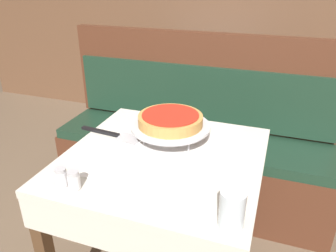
{
  "coord_description": "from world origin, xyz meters",
  "views": [
    {
      "loc": [
        0.39,
        -1.05,
        1.43
      ],
      "look_at": [
        -0.01,
        0.08,
        0.86
      ],
      "focal_mm": 35.0,
      "sensor_mm": 36.0,
      "label": 1
    }
  ],
  "objects_px": {
    "deep_dish_pizza": "(170,120)",
    "pizza_server": "(112,134)",
    "dining_table_front": "(163,177)",
    "booth_bench": "(192,154)",
    "condiment_caddy": "(201,52)",
    "pizza_pan_stand": "(170,127)",
    "water_glass_near": "(232,209)",
    "pepper_shaker": "(74,180)",
    "dining_table_rear": "(203,73)",
    "salt_shaker": "(61,177)"
  },
  "relations": [
    {
      "from": "water_glass_near",
      "to": "booth_bench",
      "type": "bearing_deg",
      "value": 110.58
    },
    {
      "from": "salt_shaker",
      "to": "deep_dish_pizza",
      "type": "bearing_deg",
      "value": 59.36
    },
    {
      "from": "pizza_server",
      "to": "condiment_caddy",
      "type": "xyz_separation_m",
      "value": [
        0.01,
        1.54,
        0.04
      ]
    },
    {
      "from": "pizza_server",
      "to": "water_glass_near",
      "type": "bearing_deg",
      "value": -33.14
    },
    {
      "from": "dining_table_front",
      "to": "pepper_shaker",
      "type": "xyz_separation_m",
      "value": [
        -0.2,
        -0.31,
        0.14
      ]
    },
    {
      "from": "dining_table_front",
      "to": "pizza_pan_stand",
      "type": "xyz_separation_m",
      "value": [
        -0.01,
        0.11,
        0.18
      ]
    },
    {
      "from": "dining_table_rear",
      "to": "pizza_server",
      "type": "bearing_deg",
      "value": -92.31
    },
    {
      "from": "booth_bench",
      "to": "deep_dish_pizza",
      "type": "relative_size",
      "value": 6.55
    },
    {
      "from": "dining_table_rear",
      "to": "pizza_pan_stand",
      "type": "height_order",
      "value": "pizza_pan_stand"
    },
    {
      "from": "booth_bench",
      "to": "pizza_pan_stand",
      "type": "height_order",
      "value": "booth_bench"
    },
    {
      "from": "pizza_server",
      "to": "salt_shaker",
      "type": "bearing_deg",
      "value": -87.12
    },
    {
      "from": "booth_bench",
      "to": "condiment_caddy",
      "type": "bearing_deg",
      "value": 101.68
    },
    {
      "from": "deep_dish_pizza",
      "to": "salt_shaker",
      "type": "distance_m",
      "value": 0.49
    },
    {
      "from": "dining_table_rear",
      "to": "salt_shaker",
      "type": "relative_size",
      "value": 11.62
    },
    {
      "from": "condiment_caddy",
      "to": "pizza_pan_stand",
      "type": "bearing_deg",
      "value": -80.58
    },
    {
      "from": "water_glass_near",
      "to": "pizza_server",
      "type": "bearing_deg",
      "value": 146.86
    },
    {
      "from": "dining_table_front",
      "to": "pizza_server",
      "type": "bearing_deg",
      "value": 162.78
    },
    {
      "from": "pizza_pan_stand",
      "to": "salt_shaker",
      "type": "distance_m",
      "value": 0.48
    },
    {
      "from": "pizza_pan_stand",
      "to": "condiment_caddy",
      "type": "distance_m",
      "value": 1.54
    },
    {
      "from": "pepper_shaker",
      "to": "condiment_caddy",
      "type": "xyz_separation_m",
      "value": [
        -0.06,
        1.93,
        0.01
      ]
    },
    {
      "from": "dining_table_rear",
      "to": "dining_table_front",
      "type": "bearing_deg",
      "value": -81.99
    },
    {
      "from": "dining_table_rear",
      "to": "booth_bench",
      "type": "relative_size",
      "value": 0.45
    },
    {
      "from": "pizza_server",
      "to": "pepper_shaker",
      "type": "xyz_separation_m",
      "value": [
        0.07,
        -0.39,
        0.03
      ]
    },
    {
      "from": "dining_table_front",
      "to": "salt_shaker",
      "type": "distance_m",
      "value": 0.42
    },
    {
      "from": "booth_bench",
      "to": "water_glass_near",
      "type": "distance_m",
      "value": 1.24
    },
    {
      "from": "dining_table_rear",
      "to": "deep_dish_pizza",
      "type": "xyz_separation_m",
      "value": [
        0.21,
        -1.42,
        0.21
      ]
    },
    {
      "from": "pizza_pan_stand",
      "to": "pepper_shaker",
      "type": "bearing_deg",
      "value": -115.33
    },
    {
      "from": "dining_table_rear",
      "to": "water_glass_near",
      "type": "relative_size",
      "value": 6.98
    },
    {
      "from": "deep_dish_pizza",
      "to": "pizza_server",
      "type": "relative_size",
      "value": 0.89
    },
    {
      "from": "booth_bench",
      "to": "pepper_shaker",
      "type": "xyz_separation_m",
      "value": [
        -0.12,
        -1.07,
        0.47
      ]
    },
    {
      "from": "pizza_server",
      "to": "booth_bench",
      "type": "bearing_deg",
      "value": 74.4
    },
    {
      "from": "water_glass_near",
      "to": "dining_table_rear",
      "type": "bearing_deg",
      "value": 106.3
    },
    {
      "from": "dining_table_front",
      "to": "booth_bench",
      "type": "bearing_deg",
      "value": 96.1
    },
    {
      "from": "deep_dish_pizza",
      "to": "condiment_caddy",
      "type": "height_order",
      "value": "condiment_caddy"
    },
    {
      "from": "deep_dish_pizza",
      "to": "pizza_server",
      "type": "distance_m",
      "value": 0.28
    },
    {
      "from": "pizza_server",
      "to": "dining_table_rear",
      "type": "bearing_deg",
      "value": 87.69
    },
    {
      "from": "pizza_pan_stand",
      "to": "booth_bench",
      "type": "bearing_deg",
      "value": 96.43
    },
    {
      "from": "dining_table_front",
      "to": "deep_dish_pizza",
      "type": "distance_m",
      "value": 0.24
    },
    {
      "from": "dining_table_front",
      "to": "pepper_shaker",
      "type": "distance_m",
      "value": 0.39
    },
    {
      "from": "pizza_pan_stand",
      "to": "condiment_caddy",
      "type": "relative_size",
      "value": 1.82
    },
    {
      "from": "dining_table_front",
      "to": "booth_bench",
      "type": "height_order",
      "value": "booth_bench"
    },
    {
      "from": "dining_table_front",
      "to": "pizza_server",
      "type": "relative_size",
      "value": 2.56
    },
    {
      "from": "dining_table_rear",
      "to": "deep_dish_pizza",
      "type": "bearing_deg",
      "value": -81.69
    },
    {
      "from": "pepper_shaker",
      "to": "condiment_caddy",
      "type": "distance_m",
      "value": 1.93
    },
    {
      "from": "pizza_pan_stand",
      "to": "condiment_caddy",
      "type": "bearing_deg",
      "value": 99.42
    },
    {
      "from": "pepper_shaker",
      "to": "condiment_caddy",
      "type": "bearing_deg",
      "value": 91.65
    },
    {
      "from": "pepper_shaker",
      "to": "booth_bench",
      "type": "bearing_deg",
      "value": 83.52
    },
    {
      "from": "pizza_server",
      "to": "pepper_shaker",
      "type": "bearing_deg",
      "value": -79.99
    },
    {
      "from": "booth_bench",
      "to": "salt_shaker",
      "type": "relative_size",
      "value": 25.98
    },
    {
      "from": "dining_table_front",
      "to": "deep_dish_pizza",
      "type": "relative_size",
      "value": 2.89
    }
  ]
}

